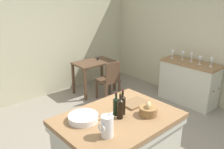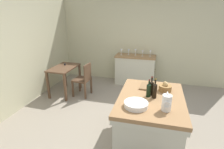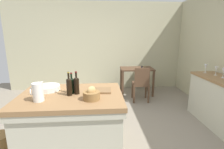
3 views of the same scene
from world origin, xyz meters
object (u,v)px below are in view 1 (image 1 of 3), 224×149
Objects in this scene: wine_bottle_dark at (123,104)px; writing_desk at (94,67)px; wooden_chair at (110,79)px; bread_basket at (148,110)px; wine_glass_far_right at (172,53)px; wine_bottle_amber at (116,106)px; wine_glass_middle at (192,56)px; wine_glass_far_left at (212,60)px; side_cabinet at (188,82)px; wine_bottle_green at (120,108)px; wash_bowl at (83,118)px; wine_glass_left at (200,59)px; pitcher at (107,126)px; cutting_board at (135,103)px; island_table at (118,145)px; wine_glass_right at (183,54)px.

writing_desk is at bearing 59.72° from wine_bottle_dark.
wooden_chair is 2.34m from bread_basket.
wine_bottle_dark is 2.69m from wine_glass_far_right.
wine_bottle_amber reaches higher than wine_glass_middle.
wine_bottle_amber is 1.57× the size of wine_glass_far_left.
side_cabinet is 4.11× the size of wine_bottle_amber.
bread_basket is 0.66× the size of wine_bottle_green.
wash_bowl is 2.96m from wine_glass_left.
side_cabinet is 4.43× the size of pitcher.
wooden_chair is at bearing 129.93° from wine_glass_left.
bread_basket reaches higher than wash_bowl.
wine_glass_far_right is (2.28, 1.23, 0.09)m from bread_basket.
cutting_board is (-1.05, -2.25, 0.25)m from writing_desk.
island_table is 2.68m from wine_glass_far_left.
bread_basket reaches higher than island_table.
wine_glass_far_left is at bearing -84.52° from wine_glass_left.
cutting_board is (-1.04, -1.69, 0.40)m from wooden_chair.
pitcher reaches higher than bread_basket.
wine_bottle_green reaches higher than wine_bottle_dark.
wine_bottle_amber reaches higher than wine_glass_right.
pitcher is 0.93× the size of wine_bottle_amber.
writing_desk is (-1.17, 1.75, 0.18)m from side_cabinet.
cutting_board is 1.79× the size of wine_glass_far_left.
wine_bottle_amber is (-0.28, 0.26, 0.06)m from bread_basket.
wash_bowl is at bearing 147.82° from bread_basket.
wine_bottle_amber is 2.61m from wine_glass_left.
bread_basket is 0.73× the size of wine_bottle_amber.
wine_glass_far_right reaches higher than wash_bowl.
wine_glass_right is (2.57, 0.80, 0.02)m from wine_bottle_dark.
wine_glass_far_left is 0.65m from wine_glass_right.
pitcher is 3.11m from wine_glass_middle.
island_table is 4.42× the size of wine_bottle_dark.
wine_glass_middle is (2.65, 0.61, 0.55)m from island_table.
wine_glass_far_right is at bearing 20.77° from wine_bottle_amber.
wine_glass_far_left is at bearing 7.32° from pitcher.
wine_glass_far_right is (2.56, 0.97, 0.03)m from wine_bottle_amber.
wine_glass_left is at bearing -103.60° from wine_glass_middle.
wine_bottle_green reaches higher than wine_glass_middle.
wooden_chair is 1.89m from wine_glass_left.
wine_bottle_green is 2.79m from wine_glass_far_right.
side_cabinet is at bearing 86.41° from wine_glass_left.
wine_glass_right is at bearing 16.12° from wine_bottle_amber.
wine_bottle_green reaches higher than pitcher.
wine_glass_middle reaches higher than wine_glass_left.
wine_bottle_dark is at bearing 27.26° from pitcher.
wine_bottle_dark reaches higher than island_table.
side_cabinet is 2.65m from wine_bottle_dark.
wine_bottle_dark is 0.98× the size of wine_bottle_green.
bread_basket reaches higher than side_cabinet.
island_table is 7.66× the size of wine_glass_middle.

